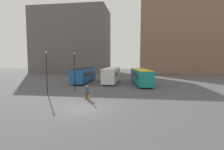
{
  "coord_description": "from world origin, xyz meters",
  "views": [
    {
      "loc": [
        5.21,
        -16.24,
        4.82
      ],
      "look_at": [
        0.99,
        13.25,
        2.26
      ],
      "focal_mm": 28.0,
      "sensor_mm": 36.0,
      "label": 1
    }
  ],
  "objects_px": {
    "bus_0": "(85,75)",
    "lamp_post_1": "(47,69)",
    "traveler": "(87,91)",
    "bus_1": "(112,75)",
    "suitcase": "(89,97)",
    "bus_2": "(141,76)",
    "lamp_post_0": "(75,69)"
  },
  "relations": [
    {
      "from": "traveler",
      "to": "lamp_post_1",
      "type": "bearing_deg",
      "value": 61.63
    },
    {
      "from": "lamp_post_1",
      "to": "traveler",
      "type": "bearing_deg",
      "value": -21.44
    },
    {
      "from": "traveler",
      "to": "suitcase",
      "type": "relative_size",
      "value": 1.76
    },
    {
      "from": "traveler",
      "to": "bus_0",
      "type": "bearing_deg",
      "value": 11.15
    },
    {
      "from": "bus_0",
      "to": "lamp_post_1",
      "type": "height_order",
      "value": "lamp_post_1"
    },
    {
      "from": "traveler",
      "to": "suitcase",
      "type": "xyz_separation_m",
      "value": [
        0.3,
        -0.42,
        -0.67
      ]
    },
    {
      "from": "bus_0",
      "to": "lamp_post_1",
      "type": "bearing_deg",
      "value": 172.49
    },
    {
      "from": "bus_0",
      "to": "traveler",
      "type": "bearing_deg",
      "value": -162.56
    },
    {
      "from": "bus_1",
      "to": "lamp_post_1",
      "type": "bearing_deg",
      "value": 149.93
    },
    {
      "from": "bus_1",
      "to": "bus_2",
      "type": "distance_m",
      "value": 6.23
    },
    {
      "from": "bus_1",
      "to": "lamp_post_1",
      "type": "height_order",
      "value": "lamp_post_1"
    },
    {
      "from": "bus_1",
      "to": "suitcase",
      "type": "xyz_separation_m",
      "value": [
        -0.51,
        -15.95,
        -1.38
      ]
    },
    {
      "from": "bus_0",
      "to": "lamp_post_1",
      "type": "xyz_separation_m",
      "value": [
        -1.58,
        -13.09,
        1.84
      ]
    },
    {
      "from": "traveler",
      "to": "lamp_post_1",
      "type": "relative_size",
      "value": 0.28
    },
    {
      "from": "bus_2",
      "to": "bus_0",
      "type": "bearing_deg",
      "value": 74.32
    },
    {
      "from": "traveler",
      "to": "suitcase",
      "type": "height_order",
      "value": "traveler"
    },
    {
      "from": "lamp_post_1",
      "to": "suitcase",
      "type": "bearing_deg",
      "value": -23.53
    },
    {
      "from": "suitcase",
      "to": "lamp_post_0",
      "type": "distance_m",
      "value": 7.63
    },
    {
      "from": "bus_0",
      "to": "suitcase",
      "type": "bearing_deg",
      "value": -162.03
    },
    {
      "from": "bus_2",
      "to": "traveler",
      "type": "relative_size",
      "value": 7.12
    },
    {
      "from": "bus_0",
      "to": "lamp_post_1",
      "type": "distance_m",
      "value": 13.32
    },
    {
      "from": "bus_2",
      "to": "lamp_post_1",
      "type": "height_order",
      "value": "lamp_post_1"
    },
    {
      "from": "bus_0",
      "to": "bus_1",
      "type": "xyz_separation_m",
      "value": [
        5.95,
        -0.2,
        0.04
      ]
    },
    {
      "from": "traveler",
      "to": "lamp_post_1",
      "type": "xyz_separation_m",
      "value": [
        -6.71,
        2.64,
        2.51
      ]
    },
    {
      "from": "bus_1",
      "to": "suitcase",
      "type": "height_order",
      "value": "bus_1"
    },
    {
      "from": "lamp_post_1",
      "to": "bus_1",
      "type": "bearing_deg",
      "value": 59.73
    },
    {
      "from": "traveler",
      "to": "bus_1",
      "type": "bearing_deg",
      "value": -9.92
    },
    {
      "from": "bus_0",
      "to": "suitcase",
      "type": "xyz_separation_m",
      "value": [
        5.44,
        -16.15,
        -1.34
      ]
    },
    {
      "from": "bus_1",
      "to": "bus_2",
      "type": "height_order",
      "value": "bus_1"
    },
    {
      "from": "bus_2",
      "to": "traveler",
      "type": "xyz_separation_m",
      "value": [
        -6.9,
        -14.18,
        -0.62
      ]
    },
    {
      "from": "suitcase",
      "to": "bus_1",
      "type": "bearing_deg",
      "value": -8.76
    },
    {
      "from": "bus_0",
      "to": "bus_1",
      "type": "height_order",
      "value": "bus_1"
    }
  ]
}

